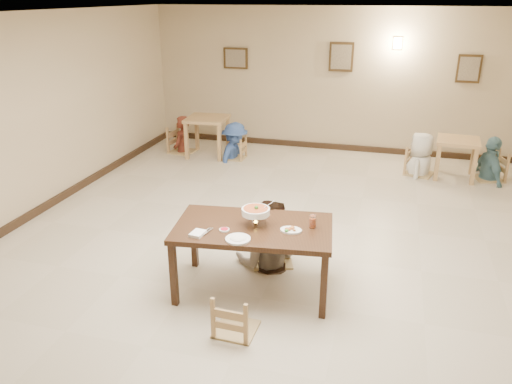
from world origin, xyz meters
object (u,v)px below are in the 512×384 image
(chair_far, at_px, (272,224))
(bg_chair_rr, at_px, (492,153))
(main_table, at_px, (253,233))
(bg_chair_ll, at_px, (181,128))
(bg_chair_lr, at_px, (235,138))
(main_diner, at_px, (268,201))
(bg_diner_a, at_px, (181,116))
(bg_diner_c, at_px, (424,133))
(bg_chair_rl, at_px, (422,149))
(bg_table_right, at_px, (458,146))
(bg_table_left, at_px, (207,124))
(chair_near, at_px, (235,294))
(curry_warmer, at_px, (256,211))
(bg_diner_b, at_px, (234,123))
(bg_diner_d, at_px, (495,137))
(drink_glass, at_px, (313,222))

(chair_far, bearing_deg, bg_chair_rr, 32.45)
(main_table, distance_m, bg_chair_rr, 5.74)
(bg_chair_ll, relative_size, bg_chair_lr, 1.21)
(main_diner, bearing_deg, main_table, 80.44)
(bg_diner_a, relative_size, bg_diner_c, 0.98)
(bg_chair_rl, xyz_separation_m, bg_diner_c, (0.00, -0.00, 0.31))
(bg_chair_ll, relative_size, bg_diner_a, 0.67)
(bg_table_right, bearing_deg, bg_chair_lr, 179.95)
(bg_table_left, xyz_separation_m, bg_chair_rr, (5.56, -0.01, -0.18))
(chair_near, relative_size, bg_chair_rr, 0.88)
(main_diner, relative_size, bg_chair_lr, 1.98)
(bg_chair_lr, height_order, bg_chair_rl, bg_chair_rl)
(curry_warmer, bearing_deg, main_diner, 91.38)
(bg_chair_rl, xyz_separation_m, bg_diner_b, (-3.69, -0.01, 0.26))
(main_table, distance_m, bg_diner_c, 5.10)
(chair_far, xyz_separation_m, bg_diner_d, (3.16, 4.05, 0.29))
(main_diner, relative_size, bg_chair_ll, 1.63)
(main_table, height_order, drink_glass, drink_glass)
(drink_glass, relative_size, bg_chair_ll, 0.14)
(curry_warmer, height_order, bg_chair_rl, curry_warmer)
(bg_table_right, relative_size, bg_diner_c, 0.49)
(bg_diner_a, bearing_deg, main_diner, 36.06)
(curry_warmer, bearing_deg, chair_far, 87.18)
(bg_table_left, height_order, bg_chair_rl, bg_chair_rl)
(main_diner, xyz_separation_m, bg_chair_lr, (-1.73, 4.05, -0.43))
(main_table, distance_m, chair_near, 0.84)
(bg_table_left, height_order, bg_diner_a, bg_diner_a)
(main_table, xyz_separation_m, main_diner, (0.01, 0.64, 0.13))
(bg_table_left, xyz_separation_m, bg_diner_c, (4.32, -0.06, 0.13))
(curry_warmer, bearing_deg, main_table, -121.63)
(bg_chair_ll, bearing_deg, bg_chair_lr, -88.75)
(bg_chair_ll, bearing_deg, bg_table_left, -88.30)
(main_diner, height_order, bg_diner_d, main_diner)
(chair_near, height_order, bg_diner_c, bg_diner_c)
(chair_far, relative_size, bg_diner_b, 0.69)
(bg_chair_lr, distance_m, bg_diner_a, 1.30)
(bg_diner_d, bearing_deg, bg_table_left, 73.19)
(bg_chair_lr, bearing_deg, main_table, 21.03)
(bg_diner_d, bearing_deg, bg_diner_a, 72.64)
(bg_table_left, height_order, bg_chair_lr, bg_chair_lr)
(bg_table_right, bearing_deg, main_table, -118.95)
(main_table, relative_size, bg_table_right, 2.31)
(bg_chair_ll, xyz_separation_m, bg_diner_a, (0.00, 0.00, 0.27))
(bg_diner_b, relative_size, bg_diner_d, 0.94)
(bg_table_left, height_order, bg_diner_c, bg_diner_c)
(bg_table_left, bearing_deg, chair_far, -59.42)
(bg_table_left, height_order, bg_chair_ll, bg_chair_ll)
(bg_chair_rr, relative_size, bg_diner_d, 0.62)
(bg_chair_rl, height_order, bg_chair_rr, bg_chair_rl)
(chair_far, bearing_deg, bg_diner_d, 32.45)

